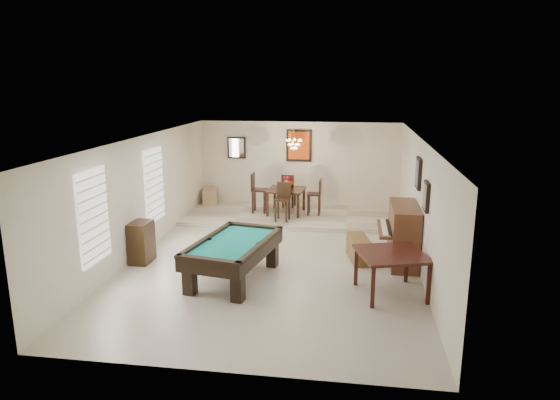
% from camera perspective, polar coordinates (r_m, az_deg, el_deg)
% --- Properties ---
extents(ground_plane, '(6.00, 9.00, 0.02)m').
position_cam_1_polar(ground_plane, '(11.03, -0.46, -6.59)').
color(ground_plane, beige).
extents(wall_back, '(6.00, 0.04, 2.60)m').
position_cam_1_polar(wall_back, '(15.03, 2.17, 3.99)').
color(wall_back, silver).
rests_on(wall_back, ground_plane).
extents(wall_front, '(6.00, 0.04, 2.60)m').
position_cam_1_polar(wall_front, '(6.45, -6.71, -9.19)').
color(wall_front, silver).
rests_on(wall_front, ground_plane).
extents(wall_left, '(0.04, 9.00, 2.60)m').
position_cam_1_polar(wall_left, '(11.49, -15.42, 0.55)').
color(wall_left, silver).
rests_on(wall_left, ground_plane).
extents(wall_right, '(0.04, 9.00, 2.60)m').
position_cam_1_polar(wall_right, '(10.62, 15.73, -0.51)').
color(wall_right, silver).
rests_on(wall_right, ground_plane).
extents(ceiling, '(6.00, 9.00, 0.04)m').
position_cam_1_polar(ceiling, '(10.43, -0.48, 7.01)').
color(ceiling, white).
rests_on(ceiling, wall_back).
extents(dining_step, '(6.00, 2.50, 0.12)m').
position_cam_1_polar(dining_step, '(14.08, 1.57, -1.83)').
color(dining_step, beige).
rests_on(dining_step, ground_plane).
extents(window_left_front, '(0.06, 1.00, 1.70)m').
position_cam_1_polar(window_left_front, '(9.54, -20.54, -1.81)').
color(window_left_front, white).
rests_on(window_left_front, wall_left).
extents(window_left_rear, '(0.06, 1.00, 1.70)m').
position_cam_1_polar(window_left_rear, '(12.00, -14.18, 1.64)').
color(window_left_rear, white).
rests_on(window_left_rear, wall_left).
extents(pool_table, '(1.62, 2.46, 0.76)m').
position_cam_1_polar(pool_table, '(9.77, -5.30, -6.93)').
color(pool_table, black).
rests_on(pool_table, ground_plane).
extents(square_table, '(1.42, 1.42, 0.79)m').
position_cam_1_polar(square_table, '(9.29, 12.55, -8.20)').
color(square_table, black).
rests_on(square_table, ground_plane).
extents(upright_piano, '(0.85, 1.51, 1.26)m').
position_cam_1_polar(upright_piano, '(10.80, 13.14, -3.83)').
color(upright_piano, brown).
rests_on(upright_piano, ground_plane).
extents(piano_bench, '(0.56, 0.99, 0.52)m').
position_cam_1_polar(piano_bench, '(10.89, 8.99, -5.54)').
color(piano_bench, brown).
rests_on(piano_bench, ground_plane).
extents(apothecary_chest, '(0.39, 0.59, 0.88)m').
position_cam_1_polar(apothecary_chest, '(11.01, -15.55, -4.66)').
color(apothecary_chest, black).
rests_on(apothecary_chest, ground_plane).
extents(dining_table, '(1.07, 1.07, 0.82)m').
position_cam_1_polar(dining_table, '(14.06, 0.70, 0.13)').
color(dining_table, black).
rests_on(dining_table, dining_step).
extents(flower_vase, '(0.17, 0.17, 0.25)m').
position_cam_1_polar(flower_vase, '(13.94, 0.71, 2.26)').
color(flower_vase, '#AE0E26').
rests_on(flower_vase, dining_table).
extents(dining_chair_south, '(0.41, 0.41, 1.02)m').
position_cam_1_polar(dining_chair_south, '(13.26, 0.27, -0.24)').
color(dining_chair_south, black).
rests_on(dining_chair_south, dining_step).
extents(dining_chair_north, '(0.41, 0.41, 0.99)m').
position_cam_1_polar(dining_chair_north, '(14.75, 1.04, 1.10)').
color(dining_chair_north, black).
rests_on(dining_chair_north, dining_step).
extents(dining_chair_west, '(0.42, 0.42, 1.12)m').
position_cam_1_polar(dining_chair_west, '(14.12, -2.36, 0.81)').
color(dining_chair_west, black).
rests_on(dining_chair_west, dining_step).
extents(dining_chair_east, '(0.37, 0.37, 1.00)m').
position_cam_1_polar(dining_chair_east, '(13.93, 3.92, 0.36)').
color(dining_chair_east, black).
rests_on(dining_chair_east, dining_step).
extents(corner_bench, '(0.51, 0.60, 0.47)m').
position_cam_1_polar(corner_bench, '(15.34, -7.99, 0.46)').
color(corner_bench, tan).
rests_on(corner_bench, dining_step).
extents(chandelier, '(0.44, 0.44, 0.60)m').
position_cam_1_polar(chandelier, '(13.62, 1.61, 6.83)').
color(chandelier, '#FFE5B2').
rests_on(chandelier, ceiling).
extents(back_painting, '(0.75, 0.06, 0.95)m').
position_cam_1_polar(back_painting, '(14.90, 2.18, 6.24)').
color(back_painting, '#D84C14').
rests_on(back_painting, wall_back).
extents(back_mirror, '(0.55, 0.06, 0.65)m').
position_cam_1_polar(back_mirror, '(15.23, -4.99, 5.98)').
color(back_mirror, white).
rests_on(back_mirror, wall_back).
extents(right_picture_upper, '(0.06, 0.55, 0.65)m').
position_cam_1_polar(right_picture_upper, '(10.79, 15.53, 2.97)').
color(right_picture_upper, slate).
rests_on(right_picture_upper, wall_right).
extents(right_picture_lower, '(0.06, 0.45, 0.55)m').
position_cam_1_polar(right_picture_lower, '(9.56, 16.37, 0.39)').
color(right_picture_lower, gray).
rests_on(right_picture_lower, wall_right).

